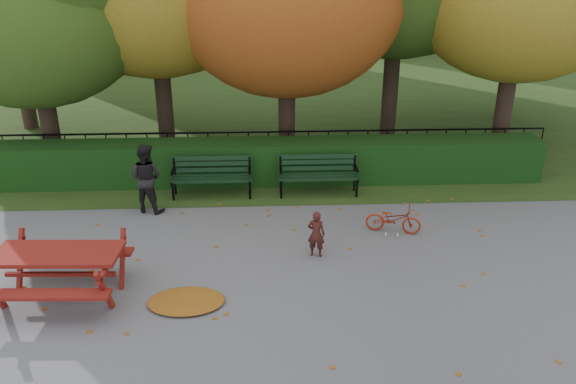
{
  "coord_description": "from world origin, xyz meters",
  "views": [
    {
      "loc": [
        -0.14,
        -8.14,
        4.99
      ],
      "look_at": [
        0.31,
        1.4,
        1.0
      ],
      "focal_mm": 35.0,
      "sensor_mm": 36.0,
      "label": 1
    }
  ],
  "objects_px": {
    "bench_left": "(212,174)",
    "picnic_table": "(58,262)",
    "adult": "(146,178)",
    "child": "(316,234)",
    "bench_right": "(318,172)",
    "bicycle": "(393,219)"
  },
  "relations": [
    {
      "from": "picnic_table",
      "to": "adult",
      "type": "height_order",
      "value": "adult"
    },
    {
      "from": "bench_left",
      "to": "picnic_table",
      "type": "height_order",
      "value": "picnic_table"
    },
    {
      "from": "bench_right",
      "to": "child",
      "type": "relative_size",
      "value": 2.06
    },
    {
      "from": "bicycle",
      "to": "bench_right",
      "type": "bearing_deg",
      "value": 48.19
    },
    {
      "from": "bench_left",
      "to": "picnic_table",
      "type": "xyz_separation_m",
      "value": [
        -2.04,
        -4.1,
        0.12
      ]
    },
    {
      "from": "adult",
      "to": "bench_right",
      "type": "bearing_deg",
      "value": -149.56
    },
    {
      "from": "picnic_table",
      "to": "bicycle",
      "type": "height_order",
      "value": "picnic_table"
    },
    {
      "from": "bicycle",
      "to": "picnic_table",
      "type": "bearing_deg",
      "value": 125.94
    },
    {
      "from": "picnic_table",
      "to": "child",
      "type": "height_order",
      "value": "picnic_table"
    },
    {
      "from": "adult",
      "to": "child",
      "type": "bearing_deg",
      "value": 166.14
    },
    {
      "from": "adult",
      "to": "bicycle",
      "type": "bearing_deg",
      "value": -175.89
    },
    {
      "from": "picnic_table",
      "to": "bicycle",
      "type": "distance_m",
      "value": 6.09
    },
    {
      "from": "picnic_table",
      "to": "bench_right",
      "type": "bearing_deg",
      "value": 45.23
    },
    {
      "from": "adult",
      "to": "bicycle",
      "type": "relative_size",
      "value": 1.39
    },
    {
      "from": "adult",
      "to": "bicycle",
      "type": "xyz_separation_m",
      "value": [
        4.98,
        -1.25,
        -0.46
      ]
    },
    {
      "from": "picnic_table",
      "to": "child",
      "type": "bearing_deg",
      "value": 18.49
    },
    {
      "from": "bench_left",
      "to": "bicycle",
      "type": "bearing_deg",
      "value": -29.15
    },
    {
      "from": "bench_right",
      "to": "bicycle",
      "type": "relative_size",
      "value": 1.68
    },
    {
      "from": "bench_left",
      "to": "bicycle",
      "type": "height_order",
      "value": "bench_left"
    },
    {
      "from": "bench_left",
      "to": "picnic_table",
      "type": "distance_m",
      "value": 4.58
    },
    {
      "from": "bench_right",
      "to": "bicycle",
      "type": "bearing_deg",
      "value": -58.05
    },
    {
      "from": "bench_left",
      "to": "bench_right",
      "type": "bearing_deg",
      "value": 0.0
    }
  ]
}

